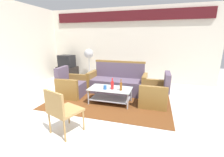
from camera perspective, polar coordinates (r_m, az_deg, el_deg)
ground_plane at (r=3.62m, az=-4.31°, el=-12.76°), size 14.00×14.00×0.00m
wall_back at (r=6.16m, az=5.61°, el=12.83°), size 6.52×0.19×2.80m
rug at (r=4.33m, az=-0.79°, el=-7.89°), size 3.20×2.21×0.01m
couch at (r=4.86m, az=2.06°, el=-1.46°), size 1.81×0.75×0.96m
armchair_left at (r=4.69m, az=-14.88°, el=-2.91°), size 0.73×0.79×0.85m
armchair_right at (r=4.08m, az=15.55°, el=-5.59°), size 0.70×0.76×0.85m
coffee_table at (r=4.04m, az=-0.65°, el=-5.50°), size 1.10×0.60×0.40m
bottle_red at (r=3.89m, az=0.09°, el=-2.42°), size 0.08×0.08×0.29m
bottle_brown at (r=3.81m, az=3.34°, el=-2.87°), size 0.06×0.06×0.29m
cup at (r=3.90m, az=-2.59°, el=-3.31°), size 0.08×0.08×0.10m
tv_stand at (r=6.74m, az=-16.16°, el=2.05°), size 0.80×0.50×0.52m
television at (r=6.66m, az=-16.45°, el=6.25°), size 0.65×0.51×0.48m
pedestal_fan at (r=6.20m, az=-8.58°, el=8.46°), size 0.36×0.36×1.27m
wicker_chair at (r=2.82m, az=-18.30°, el=-10.57°), size 0.61×0.61×0.84m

